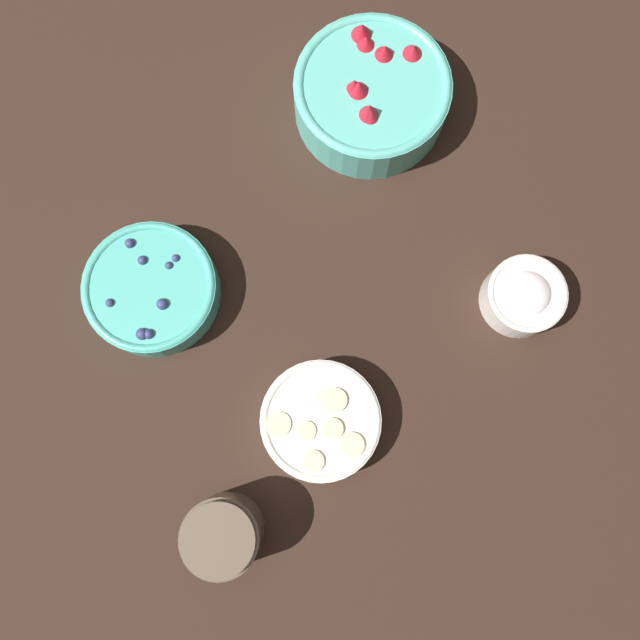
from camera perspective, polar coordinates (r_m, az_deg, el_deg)
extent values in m
plane|color=black|center=(0.85, -2.23, -0.96)|extent=(4.00, 4.00, 0.00)
cylinder|color=#56B7A8|center=(0.94, 4.68, 19.63)|extent=(0.22, 0.22, 0.07)
torus|color=#56B7A8|center=(0.91, 4.84, 20.56)|extent=(0.22, 0.22, 0.02)
cylinder|color=#B21928|center=(0.92, 4.79, 20.24)|extent=(0.17, 0.17, 0.02)
cone|color=#B21928|center=(0.88, 4.69, 18.18)|extent=(0.03, 0.03, 0.02)
cone|color=#B21928|center=(0.93, 8.50, 23.17)|extent=(0.04, 0.04, 0.02)
cone|color=#B21928|center=(0.88, 4.51, 18.53)|extent=(0.04, 0.04, 0.03)
cone|color=#B21928|center=(0.94, 3.84, 24.89)|extent=(0.05, 0.05, 0.03)
cone|color=#B21928|center=(0.93, 5.92, 23.25)|extent=(0.04, 0.04, 0.02)
cone|color=#B21928|center=(0.93, 4.22, 24.02)|extent=(0.04, 0.04, 0.02)
cone|color=#B21928|center=(0.89, 3.14, 20.65)|extent=(0.03, 0.03, 0.02)
cone|color=#B21928|center=(0.89, 3.55, 20.43)|extent=(0.05, 0.05, 0.02)
cylinder|color=#47AD9E|center=(0.87, -15.05, 2.67)|extent=(0.18, 0.18, 0.05)
torus|color=#47AD9E|center=(0.85, -15.39, 2.96)|extent=(0.18, 0.18, 0.01)
cylinder|color=navy|center=(0.86, -15.27, 2.86)|extent=(0.14, 0.14, 0.01)
sphere|color=navy|center=(0.85, -13.65, 4.86)|extent=(0.01, 0.01, 0.01)
sphere|color=navy|center=(0.86, -18.66, 1.48)|extent=(0.01, 0.01, 0.01)
sphere|color=navy|center=(0.87, -16.99, 6.71)|extent=(0.01, 0.01, 0.01)
sphere|color=navy|center=(0.85, -13.06, 5.52)|extent=(0.01, 0.01, 0.01)
sphere|color=navy|center=(0.84, -14.22, 1.41)|extent=(0.02, 0.02, 0.02)
sphere|color=navy|center=(0.84, -15.39, -1.25)|extent=(0.01, 0.01, 0.01)
sphere|color=navy|center=(0.84, -15.96, -1.25)|extent=(0.02, 0.02, 0.02)
sphere|color=navy|center=(0.86, -15.93, 5.27)|extent=(0.01, 0.01, 0.01)
cylinder|color=white|center=(0.82, 0.06, -9.20)|extent=(0.16, 0.16, 0.04)
torus|color=white|center=(0.80, 0.06, -9.17)|extent=(0.16, 0.16, 0.01)
cylinder|color=beige|center=(0.81, 0.06, -9.18)|extent=(0.12, 0.12, 0.01)
cylinder|color=beige|center=(0.80, -0.60, -12.78)|extent=(0.03, 0.03, 0.01)
cylinder|color=beige|center=(0.80, -1.25, -10.09)|extent=(0.02, 0.02, 0.01)
cylinder|color=beige|center=(0.80, 1.18, -9.90)|extent=(0.03, 0.03, 0.01)
cylinder|color=beige|center=(0.80, 0.54, -7.17)|extent=(0.03, 0.03, 0.00)
cylinder|color=beige|center=(0.80, 1.37, -7.34)|extent=(0.03, 0.03, 0.01)
cylinder|color=beige|center=(0.80, 2.91, -11.35)|extent=(0.03, 0.03, 0.01)
cylinder|color=beige|center=(0.80, -3.79, -9.47)|extent=(0.03, 0.03, 0.01)
cylinder|color=silver|center=(0.88, 18.01, 2.01)|extent=(0.11, 0.11, 0.05)
torus|color=silver|center=(0.86, 18.47, 2.33)|extent=(0.11, 0.11, 0.01)
cylinder|color=white|center=(0.87, 18.32, 2.23)|extent=(0.08, 0.08, 0.01)
ellipsoid|color=white|center=(0.86, 18.47, 2.33)|extent=(0.06, 0.06, 0.03)
cylinder|color=brown|center=(0.82, -8.79, -18.79)|extent=(0.10, 0.10, 0.08)
cylinder|color=#3D2316|center=(0.83, -8.73, -18.73)|extent=(0.08, 0.08, 0.06)
cylinder|color=brown|center=(0.78, -9.31, -19.26)|extent=(0.09, 0.09, 0.01)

